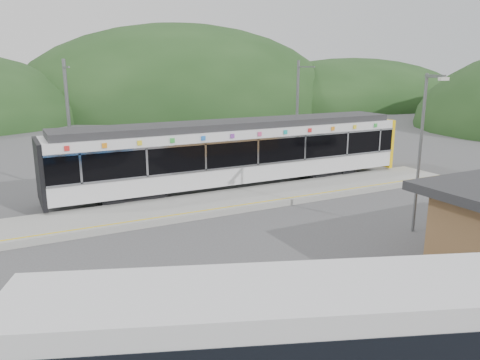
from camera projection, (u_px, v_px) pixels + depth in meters
name	position (u px, v px, depth m)	size (l,w,h in m)	color
ground	(272.00, 222.00, 20.49)	(120.00, 120.00, 0.00)	#4C4C4F
hills	(315.00, 181.00, 27.81)	(146.00, 149.00, 26.00)	#1E3D19
platform	(238.00, 200.00, 23.31)	(26.00, 3.20, 0.30)	#9E9E99
yellow_line	(250.00, 204.00, 22.15)	(26.00, 0.10, 0.01)	yellow
train	(237.00, 151.00, 25.78)	(20.44, 3.01, 3.74)	black
catenary_mast_west	(69.00, 126.00, 23.92)	(0.18, 1.80, 7.00)	slate
catenary_mast_east	(297.00, 114.00, 30.13)	(0.18, 1.80, 7.00)	slate
bus	(273.00, 354.00, 8.92)	(10.08, 5.69, 2.70)	blue
lamp_post	(424.00, 141.00, 18.34)	(0.38, 1.14, 6.39)	slate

